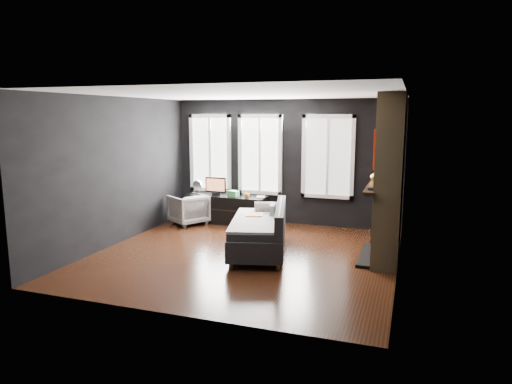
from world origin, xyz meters
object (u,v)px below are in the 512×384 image
(sofa, at_px, (259,228))
(armchair, at_px, (188,208))
(mug, at_px, (247,195))
(book, at_px, (257,192))
(monitor, at_px, (216,185))
(media_console, at_px, (227,209))
(mantel_vase, at_px, (376,176))

(sofa, distance_m, armchair, 2.59)
(armchair, height_order, mug, mug)
(armchair, distance_m, mug, 1.32)
(armchair, relative_size, book, 3.01)
(armchair, xyz_separation_m, mug, (1.25, 0.32, 0.31))
(armchair, xyz_separation_m, book, (1.44, 0.43, 0.37))
(armchair, bearing_deg, monitor, 161.84)
(armchair, xyz_separation_m, media_console, (0.75, 0.40, -0.06))
(armchair, relative_size, mantel_vase, 3.56)
(mug, distance_m, book, 0.23)
(media_console, height_order, mug, mug)
(armchair, height_order, mantel_vase, mantel_vase)
(armchair, bearing_deg, mug, 137.15)
(media_console, distance_m, monitor, 0.59)
(sofa, xyz_separation_m, monitor, (-1.64, 1.88, 0.41))
(sofa, xyz_separation_m, book, (-0.69, 1.91, 0.31))
(sofa, height_order, armchair, sofa)
(sofa, height_order, mug, sofa)
(monitor, bearing_deg, armchair, -139.86)
(sofa, relative_size, monitor, 3.93)
(book, bearing_deg, armchair, -163.30)
(book, xyz_separation_m, mantel_vase, (2.56, -1.08, 0.60))
(book, distance_m, mantel_vase, 2.85)
(media_console, relative_size, mantel_vase, 8.76)
(mug, bearing_deg, armchair, -165.72)
(media_console, distance_m, mantel_vase, 3.56)
(sofa, bearing_deg, media_console, 111.83)
(mug, height_order, mantel_vase, mantel_vase)
(armchair, distance_m, mantel_vase, 4.17)
(armchair, bearing_deg, media_console, 150.85)
(book, bearing_deg, monitor, -177.88)
(armchair, distance_m, monitor, 0.79)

